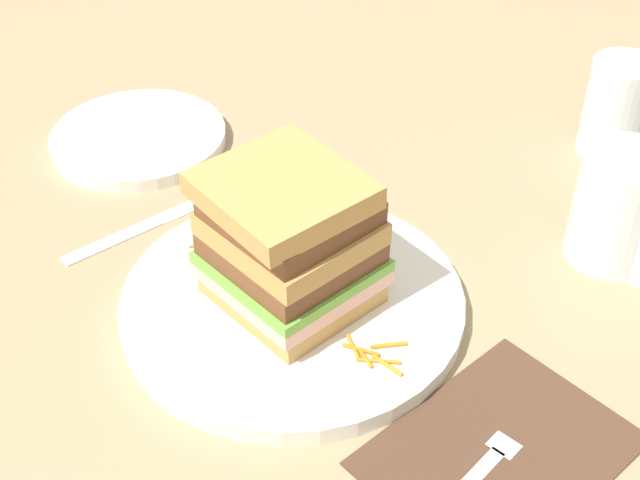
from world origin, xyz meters
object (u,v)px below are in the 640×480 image
object	(u,v)px
fork	(481,468)
napkin_dark	(499,451)
sandwich	(290,241)
juice_glass	(617,213)
main_plate	(292,303)
empty_tumbler_0	(618,107)
knife	(159,220)
side_plate	(139,138)

from	to	relation	value
fork	napkin_dark	bearing A→B (deg)	94.20
sandwich	juice_glass	size ratio (longest dim) A/B	1.19
main_plate	empty_tumbler_0	distance (m)	0.40
knife	napkin_dark	bearing A→B (deg)	3.12
juice_glass	side_plate	distance (m)	0.47
fork	side_plate	xyz separation A→B (m)	(-0.49, 0.06, 0.00)
side_plate	empty_tumbler_0	bearing A→B (deg)	45.78
main_plate	fork	bearing A→B (deg)	-3.71
sandwich	knife	distance (m)	0.18
main_plate	fork	world-z (taller)	main_plate
sandwich	napkin_dark	bearing A→B (deg)	2.87
sandwich	knife	world-z (taller)	sandwich
sandwich	side_plate	xyz separation A→B (m)	(-0.29, 0.05, -0.06)
knife	juice_glass	distance (m)	0.40
juice_glass	empty_tumbler_0	bearing A→B (deg)	122.14
main_plate	napkin_dark	bearing A→B (deg)	2.62
napkin_dark	empty_tumbler_0	xyz separation A→B (m)	(-0.16, 0.38, 0.05)
fork	juice_glass	bearing A→B (deg)	105.10
napkin_dark	empty_tumbler_0	world-z (taller)	empty_tumbler_0
side_plate	napkin_dark	bearing A→B (deg)	-4.69
knife	juice_glass	bearing A→B (deg)	40.39
napkin_dark	juice_glass	size ratio (longest dim) A/B	1.75
juice_glass	side_plate	size ratio (longest dim) A/B	0.56
fork	empty_tumbler_0	size ratio (longest dim) A/B	1.73
main_plate	side_plate	size ratio (longest dim) A/B	1.55
napkin_dark	side_plate	size ratio (longest dim) A/B	0.99
fork	side_plate	distance (m)	0.50
side_plate	main_plate	bearing A→B (deg)	-9.64
napkin_dark	side_plate	world-z (taller)	side_plate
knife	side_plate	size ratio (longest dim) A/B	1.14
napkin_dark	juice_glass	bearing A→B (deg)	106.08
sandwich	napkin_dark	world-z (taller)	sandwich
sandwich	fork	world-z (taller)	sandwich
sandwich	fork	xyz separation A→B (m)	(0.20, -0.01, -0.07)
napkin_dark	fork	bearing A→B (deg)	-85.80
sandwich	juice_glass	world-z (taller)	sandwich
sandwich	juice_glass	xyz separation A→B (m)	(0.13, 0.25, -0.03)
knife	fork	bearing A→B (deg)	-0.32
knife	juice_glass	world-z (taller)	juice_glass
knife	main_plate	bearing A→B (deg)	3.71
napkin_dark	empty_tumbler_0	size ratio (longest dim) A/B	1.81
main_plate	empty_tumbler_0	bearing A→B (deg)	84.02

